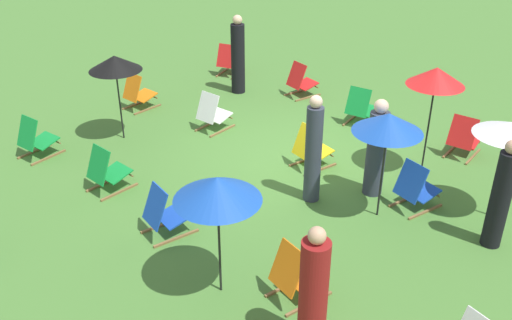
{
  "coord_description": "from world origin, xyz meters",
  "views": [
    {
      "loc": [
        -5.56,
        7.67,
        5.1
      ],
      "look_at": [
        0.0,
        1.2,
        0.5
      ],
      "focal_mm": 39.74,
      "sensor_mm": 36.0,
      "label": 1
    }
  ],
  "objects_px": {
    "deckchair_13": "(464,138)",
    "umbrella_4": "(217,189)",
    "person_0": "(501,197)",
    "person_3": "(313,151)",
    "deckchair_3": "(360,108)",
    "person_2": "(313,294)",
    "deckchair_7": "(213,113)",
    "person_4": "(238,57)",
    "deckchair_0": "(36,139)",
    "umbrella_0": "(509,129)",
    "umbrella_2": "(436,77)",
    "deckchair_14": "(138,93)",
    "deckchair_10": "(107,171)",
    "deckchair_15": "(296,275)",
    "umbrella_1": "(388,123)",
    "deckchair_5": "(301,81)",
    "deckchair_2": "(165,213)",
    "deckchair_9": "(311,149)",
    "deckchair_11": "(229,61)",
    "umbrella_3": "(115,63)",
    "person_1": "(376,150)",
    "deckchair_1": "(416,188)"
  },
  "relations": [
    {
      "from": "deckchair_13",
      "to": "person_4",
      "type": "relative_size",
      "value": 0.44
    },
    {
      "from": "deckchair_15",
      "to": "umbrella_1",
      "type": "relative_size",
      "value": 0.48
    },
    {
      "from": "deckchair_3",
      "to": "deckchair_11",
      "type": "height_order",
      "value": "same"
    },
    {
      "from": "deckchair_1",
      "to": "umbrella_2",
      "type": "bearing_deg",
      "value": -53.44
    },
    {
      "from": "deckchair_9",
      "to": "umbrella_1",
      "type": "bearing_deg",
      "value": 175.62
    },
    {
      "from": "deckchair_13",
      "to": "deckchair_5",
      "type": "bearing_deg",
      "value": -8.95
    },
    {
      "from": "person_2",
      "to": "person_4",
      "type": "xyz_separation_m",
      "value": [
        6.11,
        -5.47,
        0.1
      ]
    },
    {
      "from": "deckchair_14",
      "to": "umbrella_4",
      "type": "bearing_deg",
      "value": 151.79
    },
    {
      "from": "umbrella_0",
      "to": "umbrella_2",
      "type": "distance_m",
      "value": 1.59
    },
    {
      "from": "person_0",
      "to": "person_3",
      "type": "distance_m",
      "value": 2.85
    },
    {
      "from": "person_4",
      "to": "umbrella_4",
      "type": "bearing_deg",
      "value": -151.93
    },
    {
      "from": "umbrella_1",
      "to": "umbrella_3",
      "type": "relative_size",
      "value": 1.02
    },
    {
      "from": "umbrella_1",
      "to": "umbrella_2",
      "type": "xyz_separation_m",
      "value": [
        0.09,
        -1.73,
        0.23
      ]
    },
    {
      "from": "deckchair_11",
      "to": "umbrella_1",
      "type": "distance_m",
      "value": 7.24
    },
    {
      "from": "umbrella_4",
      "to": "deckchair_14",
      "type": "bearing_deg",
      "value": -29.69
    },
    {
      "from": "deckchair_7",
      "to": "deckchair_9",
      "type": "xyz_separation_m",
      "value": [
        -2.5,
        -0.02,
        0.0
      ]
    },
    {
      "from": "deckchair_3",
      "to": "person_2",
      "type": "height_order",
      "value": "person_2"
    },
    {
      "from": "deckchair_7",
      "to": "person_0",
      "type": "height_order",
      "value": "person_0"
    },
    {
      "from": "deckchair_7",
      "to": "person_1",
      "type": "relative_size",
      "value": 0.49
    },
    {
      "from": "umbrella_3",
      "to": "umbrella_4",
      "type": "bearing_deg",
      "value": 156.58
    },
    {
      "from": "deckchair_15",
      "to": "person_1",
      "type": "distance_m",
      "value": 3.03
    },
    {
      "from": "deckchair_3",
      "to": "umbrella_3",
      "type": "relative_size",
      "value": 0.48
    },
    {
      "from": "deckchair_13",
      "to": "person_0",
      "type": "relative_size",
      "value": 0.49
    },
    {
      "from": "deckchair_2",
      "to": "deckchair_15",
      "type": "distance_m",
      "value": 2.35
    },
    {
      "from": "person_4",
      "to": "deckchair_14",
      "type": "bearing_deg",
      "value": 143.35
    },
    {
      "from": "deckchair_5",
      "to": "person_0",
      "type": "xyz_separation_m",
      "value": [
        -5.66,
        2.89,
        0.45
      ]
    },
    {
      "from": "umbrella_3",
      "to": "person_1",
      "type": "bearing_deg",
      "value": -163.83
    },
    {
      "from": "deckchair_2",
      "to": "umbrella_0",
      "type": "relative_size",
      "value": 0.52
    },
    {
      "from": "deckchair_3",
      "to": "deckchair_5",
      "type": "distance_m",
      "value": 1.96
    },
    {
      "from": "umbrella_0",
      "to": "person_3",
      "type": "distance_m",
      "value": 2.94
    },
    {
      "from": "umbrella_2",
      "to": "person_4",
      "type": "distance_m",
      "value": 5.38
    },
    {
      "from": "deckchair_1",
      "to": "person_3",
      "type": "height_order",
      "value": "person_3"
    },
    {
      "from": "deckchair_13",
      "to": "umbrella_4",
      "type": "bearing_deg",
      "value": 78.85
    },
    {
      "from": "umbrella_1",
      "to": "deckchair_2",
      "type": "bearing_deg",
      "value": 49.5
    },
    {
      "from": "deckchair_10",
      "to": "umbrella_1",
      "type": "height_order",
      "value": "umbrella_1"
    },
    {
      "from": "deckchair_10",
      "to": "umbrella_0",
      "type": "bearing_deg",
      "value": -144.39
    },
    {
      "from": "deckchair_7",
      "to": "person_4",
      "type": "height_order",
      "value": "person_4"
    },
    {
      "from": "deckchair_3",
      "to": "deckchair_10",
      "type": "height_order",
      "value": "same"
    },
    {
      "from": "deckchair_14",
      "to": "umbrella_2",
      "type": "relative_size",
      "value": 0.41
    },
    {
      "from": "deckchair_3",
      "to": "deckchair_15",
      "type": "relative_size",
      "value": 0.98
    },
    {
      "from": "deckchair_2",
      "to": "deckchair_11",
      "type": "bearing_deg",
      "value": -40.4
    },
    {
      "from": "umbrella_2",
      "to": "umbrella_1",
      "type": "bearing_deg",
      "value": 92.86
    },
    {
      "from": "umbrella_4",
      "to": "deckchair_9",
      "type": "bearing_deg",
      "value": -72.91
    },
    {
      "from": "deckchair_13",
      "to": "person_0",
      "type": "distance_m",
      "value": 2.89
    },
    {
      "from": "deckchair_7",
      "to": "umbrella_2",
      "type": "relative_size",
      "value": 0.41
    },
    {
      "from": "deckchair_10",
      "to": "umbrella_4",
      "type": "relative_size",
      "value": 0.48
    },
    {
      "from": "deckchair_3",
      "to": "person_0",
      "type": "bearing_deg",
      "value": 139.79
    },
    {
      "from": "deckchair_5",
      "to": "deckchair_13",
      "type": "distance_m",
      "value": 4.2
    },
    {
      "from": "deckchair_0",
      "to": "umbrella_0",
      "type": "height_order",
      "value": "umbrella_0"
    },
    {
      "from": "deckchair_3",
      "to": "person_3",
      "type": "distance_m",
      "value": 3.34
    }
  ]
}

